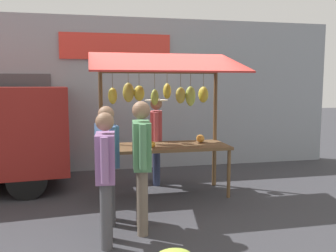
{
  "coord_description": "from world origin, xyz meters",
  "views": [
    {
      "loc": [
        1.23,
        6.06,
        1.94
      ],
      "look_at": [
        0.0,
        0.3,
        1.25
      ],
      "focal_mm": 38.71,
      "sensor_mm": 36.0,
      "label": 1
    }
  ],
  "objects_px": {
    "shopper_with_shopping_bag": "(107,156)",
    "shopper_with_ponytail": "(142,156)",
    "market_stall": "(164,105)",
    "shopper_in_grey_tee": "(106,170)",
    "vendor_with_sunhat": "(156,133)"
  },
  "relations": [
    {
      "from": "market_stall",
      "to": "shopper_with_shopping_bag",
      "type": "height_order",
      "value": "market_stall"
    },
    {
      "from": "shopper_in_grey_tee",
      "to": "shopper_with_ponytail",
      "type": "height_order",
      "value": "shopper_with_ponytail"
    },
    {
      "from": "shopper_in_grey_tee",
      "to": "shopper_with_ponytail",
      "type": "relative_size",
      "value": 0.93
    },
    {
      "from": "shopper_with_shopping_bag",
      "to": "shopper_in_grey_tee",
      "type": "height_order",
      "value": "shopper_with_shopping_bag"
    },
    {
      "from": "market_stall",
      "to": "shopper_with_shopping_bag",
      "type": "xyz_separation_m",
      "value": [
        1.05,
        1.14,
        -0.63
      ]
    },
    {
      "from": "market_stall",
      "to": "shopper_with_ponytail",
      "type": "xyz_separation_m",
      "value": [
        0.62,
        1.56,
        -0.57
      ]
    },
    {
      "from": "market_stall",
      "to": "vendor_with_sunhat",
      "type": "bearing_deg",
      "value": -88.3
    },
    {
      "from": "vendor_with_sunhat",
      "to": "shopper_with_ponytail",
      "type": "relative_size",
      "value": 0.97
    },
    {
      "from": "shopper_with_shopping_bag",
      "to": "shopper_with_ponytail",
      "type": "xyz_separation_m",
      "value": [
        -0.43,
        0.42,
        0.06
      ]
    },
    {
      "from": "market_stall",
      "to": "shopper_in_grey_tee",
      "type": "height_order",
      "value": "market_stall"
    },
    {
      "from": "shopper_with_ponytail",
      "to": "shopper_in_grey_tee",
      "type": "bearing_deg",
      "value": 128.04
    },
    {
      "from": "shopper_with_shopping_bag",
      "to": "market_stall",
      "type": "bearing_deg",
      "value": -54.75
    },
    {
      "from": "market_stall",
      "to": "shopper_with_ponytail",
      "type": "bearing_deg",
      "value": 68.37
    },
    {
      "from": "shopper_in_grey_tee",
      "to": "vendor_with_sunhat",
      "type": "bearing_deg",
      "value": -18.7
    },
    {
      "from": "shopper_with_shopping_bag",
      "to": "shopper_with_ponytail",
      "type": "bearing_deg",
      "value": -146.77
    }
  ]
}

